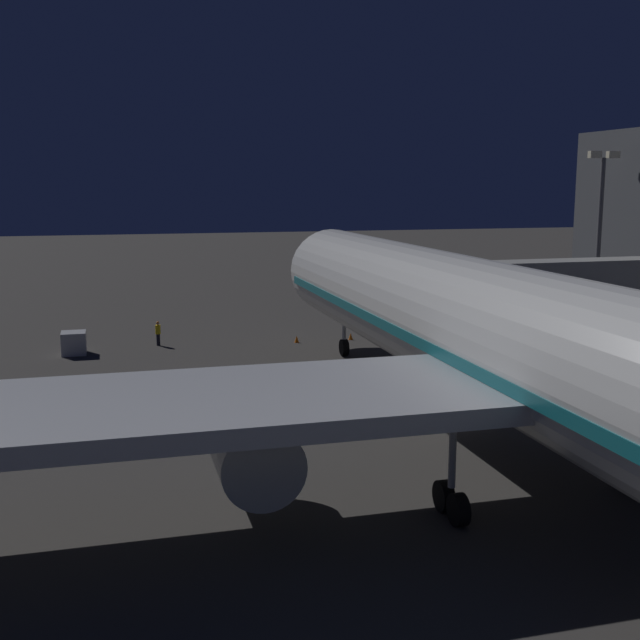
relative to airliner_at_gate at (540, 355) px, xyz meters
name	(u,v)px	position (x,y,z in m)	size (l,w,h in m)	color
ground_plane	(426,415)	(0.00, -11.09, -5.64)	(320.00, 320.00, 0.00)	#383533
airliner_at_gate	(540,355)	(0.00, 0.00, 0.00)	(58.81, 66.58, 18.27)	silver
jet_bridge	(528,280)	(-11.31, -20.86, 0.13)	(20.93, 3.40, 7.30)	#9E9E99
apron_floodlight_mast	(600,222)	(-25.50, -33.72, 3.24)	(2.90, 0.50, 14.98)	#59595E
baggage_container_mid_row	(74,343)	(18.79, -31.93, -4.82)	(1.72, 1.80, 1.64)	#B7BABF
ground_crew_near_nose_gear	(158,332)	(12.69, -33.47, -4.60)	(0.40, 0.40, 1.87)	black
traffic_cone_nose_port	(351,336)	(-2.20, -31.85, -5.36)	(0.36, 0.36, 0.55)	orange
traffic_cone_nose_starboard	(297,339)	(2.20, -31.85, -5.36)	(0.36, 0.36, 0.55)	orange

